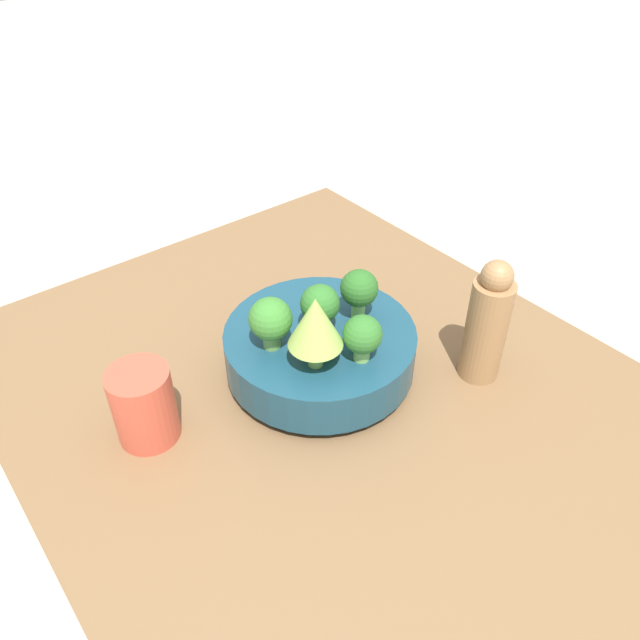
{
  "coord_description": "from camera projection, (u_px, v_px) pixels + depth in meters",
  "views": [
    {
      "loc": [
        0.47,
        -0.38,
        0.64
      ],
      "look_at": [
        -0.03,
        0.02,
        0.14
      ],
      "focal_mm": 35.0,
      "sensor_mm": 36.0,
      "label": 1
    }
  ],
  "objects": [
    {
      "name": "broccoli_floret_front",
      "position": [
        271.0,
        320.0,
        0.78
      ],
      "size": [
        0.06,
        0.06,
        0.07
      ],
      "color": "#609347",
      "rests_on": "bowl"
    },
    {
      "name": "cup",
      "position": [
        144.0,
        405.0,
        0.75
      ],
      "size": [
        0.08,
        0.08,
        0.1
      ],
      "color": "#C64C38",
      "rests_on": "table"
    },
    {
      "name": "bowl",
      "position": [
        320.0,
        349.0,
        0.85
      ],
      "size": [
        0.26,
        0.26,
        0.07
      ],
      "color": "navy",
      "rests_on": "table"
    },
    {
      "name": "table",
      "position": [
        323.0,
        399.0,
        0.86
      ],
      "size": [
        0.93,
        0.77,
        0.04
      ],
      "color": "brown",
      "rests_on": "ground_plane"
    },
    {
      "name": "ground_plane",
      "position": [
        323.0,
        410.0,
        0.88
      ],
      "size": [
        6.0,
        6.0,
        0.0
      ],
      "primitive_type": "plane",
      "color": "#ADA89E"
    },
    {
      "name": "broccoli_floret_back",
      "position": [
        359.0,
        290.0,
        0.83
      ],
      "size": [
        0.05,
        0.05,
        0.07
      ],
      "color": "#7AB256",
      "rests_on": "bowl"
    },
    {
      "name": "broccoli_floret_right",
      "position": [
        362.0,
        336.0,
        0.76
      ],
      "size": [
        0.05,
        0.05,
        0.06
      ],
      "color": "#7AB256",
      "rests_on": "bowl"
    },
    {
      "name": "romanesco_piece_near",
      "position": [
        315.0,
        323.0,
        0.74
      ],
      "size": [
        0.07,
        0.07,
        0.1
      ],
      "color": "#609347",
      "rests_on": "bowl"
    },
    {
      "name": "pepper_mill",
      "position": [
        487.0,
        324.0,
        0.82
      ],
      "size": [
        0.06,
        0.06,
        0.18
      ],
      "color": "#997047",
      "rests_on": "table"
    },
    {
      "name": "broccoli_floret_center",
      "position": [
        320.0,
        306.0,
        0.8
      ],
      "size": [
        0.05,
        0.05,
        0.07
      ],
      "color": "#609347",
      "rests_on": "bowl"
    }
  ]
}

